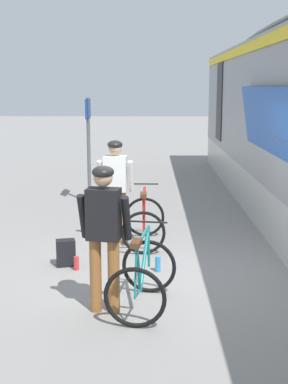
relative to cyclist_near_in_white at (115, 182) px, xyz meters
The scene contains 9 objects.
ground_plane 2.16m from the cyclist_near_in_white, 59.48° to the right, with size 80.00×80.00×0.00m, color gray.
cyclist_near_in_white is the anchor object (origin of this frame).
cyclist_far_in_dark 2.80m from the cyclist_near_in_white, 88.91° to the right, with size 0.65×0.38×1.76m.
bicycle_near_red 0.83m from the cyclist_near_in_white, 17.39° to the right, with size 0.72×1.08×0.99m.
bicycle_far_teal 2.84m from the cyclist_near_in_white, 79.66° to the right, with size 0.86×1.16×0.99m.
backpack_on_platform 1.62m from the cyclist_near_in_white, 119.23° to the right, with size 0.28×0.18×0.40m, color black.
water_bottle_near_the_bikes 1.86m from the cyclist_near_in_white, 64.00° to the right, with size 0.08×0.08×0.23m, color #338CCC.
water_bottle_by_the_backpack 1.75m from the cyclist_near_in_white, 109.49° to the right, with size 0.08×0.08×0.20m, color red.
platform_sign_post 3.24m from the cyclist_near_in_white, 104.74° to the left, with size 0.08×0.70×2.40m.
Camera 1 is at (-0.37, -6.91, 2.64)m, focal length 48.10 mm.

